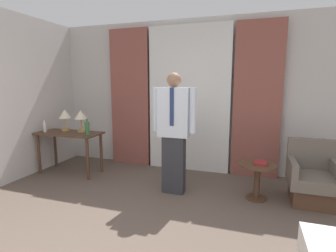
{
  "coord_description": "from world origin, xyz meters",
  "views": [
    {
      "loc": [
        1.12,
        -1.51,
        1.59
      ],
      "look_at": [
        0.02,
        1.83,
        1.01
      ],
      "focal_mm": 28.0,
      "sensor_mm": 36.0,
      "label": 1
    }
  ],
  "objects_px": {
    "table_lamp_left": "(65,115)",
    "person": "(174,129)",
    "book": "(260,163)",
    "bottle_by_lamp": "(87,128)",
    "bottle_near_edge": "(45,127)",
    "side_table": "(257,175)",
    "desk": "(69,139)",
    "armchair": "(312,180)",
    "table_lamp_right": "(81,116)"
  },
  "relations": [
    {
      "from": "bottle_by_lamp",
      "to": "book",
      "type": "xyz_separation_m",
      "value": [
        2.73,
        0.0,
        -0.33
      ]
    },
    {
      "from": "bottle_near_edge",
      "to": "desk",
      "type": "bearing_deg",
      "value": 11.48
    },
    {
      "from": "bottle_near_edge",
      "to": "bottle_by_lamp",
      "type": "distance_m",
      "value": 0.88
    },
    {
      "from": "table_lamp_left",
      "to": "person",
      "type": "relative_size",
      "value": 0.22
    },
    {
      "from": "table_lamp_right",
      "to": "bottle_by_lamp",
      "type": "height_order",
      "value": "table_lamp_right"
    },
    {
      "from": "armchair",
      "to": "book",
      "type": "relative_size",
      "value": 3.86
    },
    {
      "from": "book",
      "to": "bottle_by_lamp",
      "type": "bearing_deg",
      "value": -179.9
    },
    {
      "from": "desk",
      "to": "table_lamp_right",
      "type": "xyz_separation_m",
      "value": [
        0.17,
        0.13,
        0.4
      ]
    },
    {
      "from": "table_lamp_left",
      "to": "book",
      "type": "xyz_separation_m",
      "value": [
        3.35,
        -0.21,
        -0.49
      ]
    },
    {
      "from": "bottle_near_edge",
      "to": "side_table",
      "type": "bearing_deg",
      "value": -0.19
    },
    {
      "from": "table_lamp_left",
      "to": "person",
      "type": "xyz_separation_m",
      "value": [
        2.16,
        -0.36,
        -0.07
      ]
    },
    {
      "from": "table_lamp_right",
      "to": "bottle_by_lamp",
      "type": "relative_size",
      "value": 1.41
    },
    {
      "from": "side_table",
      "to": "table_lamp_left",
      "type": "bearing_deg",
      "value": 176.03
    },
    {
      "from": "side_table",
      "to": "book",
      "type": "height_order",
      "value": "book"
    },
    {
      "from": "book",
      "to": "bottle_near_edge",
      "type": "bearing_deg",
      "value": -179.95
    },
    {
      "from": "desk",
      "to": "side_table",
      "type": "relative_size",
      "value": 2.25
    },
    {
      "from": "person",
      "to": "armchair",
      "type": "distance_m",
      "value": 1.98
    },
    {
      "from": "book",
      "to": "desk",
      "type": "bearing_deg",
      "value": 178.46
    },
    {
      "from": "bottle_by_lamp",
      "to": "book",
      "type": "distance_m",
      "value": 2.75
    },
    {
      "from": "armchair",
      "to": "side_table",
      "type": "height_order",
      "value": "armchair"
    },
    {
      "from": "table_lamp_left",
      "to": "bottle_near_edge",
      "type": "xyz_separation_m",
      "value": [
        -0.27,
        -0.22,
        -0.19
      ]
    },
    {
      "from": "desk",
      "to": "bottle_by_lamp",
      "type": "bearing_deg",
      "value": -11.41
    },
    {
      "from": "desk",
      "to": "side_table",
      "type": "distance_m",
      "value": 3.16
    },
    {
      "from": "bottle_by_lamp",
      "to": "person",
      "type": "height_order",
      "value": "person"
    },
    {
      "from": "desk",
      "to": "person",
      "type": "distance_m",
      "value": 2.03
    },
    {
      "from": "bottle_near_edge",
      "to": "table_lamp_right",
      "type": "bearing_deg",
      "value": 19.81
    },
    {
      "from": "book",
      "to": "table_lamp_left",
      "type": "bearing_deg",
      "value": 176.32
    },
    {
      "from": "table_lamp_left",
      "to": "bottle_near_edge",
      "type": "relative_size",
      "value": 1.81
    },
    {
      "from": "person",
      "to": "book",
      "type": "distance_m",
      "value": 1.27
    },
    {
      "from": "person",
      "to": "side_table",
      "type": "xyz_separation_m",
      "value": [
        1.15,
        0.13,
        -0.6
      ]
    },
    {
      "from": "bottle_near_edge",
      "to": "side_table",
      "type": "height_order",
      "value": "bottle_near_edge"
    },
    {
      "from": "person",
      "to": "side_table",
      "type": "distance_m",
      "value": 1.31
    },
    {
      "from": "desk",
      "to": "armchair",
      "type": "relative_size",
      "value": 1.37
    },
    {
      "from": "side_table",
      "to": "bottle_near_edge",
      "type": "bearing_deg",
      "value": 179.81
    },
    {
      "from": "table_lamp_left",
      "to": "bottle_by_lamp",
      "type": "bearing_deg",
      "value": -19.64
    },
    {
      "from": "table_lamp_right",
      "to": "side_table",
      "type": "xyz_separation_m",
      "value": [
        2.98,
        -0.23,
        -0.67
      ]
    },
    {
      "from": "armchair",
      "to": "side_table",
      "type": "xyz_separation_m",
      "value": [
        -0.7,
        -0.14,
        0.04
      ]
    },
    {
      "from": "table_lamp_left",
      "to": "table_lamp_right",
      "type": "height_order",
      "value": "same"
    },
    {
      "from": "bottle_by_lamp",
      "to": "bottle_near_edge",
      "type": "bearing_deg",
      "value": 179.91
    },
    {
      "from": "bottle_by_lamp",
      "to": "side_table",
      "type": "relative_size",
      "value": 0.55
    },
    {
      "from": "bottle_by_lamp",
      "to": "person",
      "type": "distance_m",
      "value": 1.56
    },
    {
      "from": "bottle_by_lamp",
      "to": "side_table",
      "type": "xyz_separation_m",
      "value": [
        2.7,
        -0.01,
        -0.5
      ]
    },
    {
      "from": "bottle_near_edge",
      "to": "person",
      "type": "relative_size",
      "value": 0.12
    },
    {
      "from": "desk",
      "to": "table_lamp_right",
      "type": "distance_m",
      "value": 0.45
    },
    {
      "from": "table_lamp_left",
      "to": "table_lamp_right",
      "type": "xyz_separation_m",
      "value": [
        0.34,
        0.0,
        0.0
      ]
    },
    {
      "from": "bottle_by_lamp",
      "to": "person",
      "type": "relative_size",
      "value": 0.16
    },
    {
      "from": "table_lamp_left",
      "to": "side_table",
      "type": "height_order",
      "value": "table_lamp_left"
    },
    {
      "from": "book",
      "to": "armchair",
      "type": "bearing_deg",
      "value": 10.3
    },
    {
      "from": "bottle_near_edge",
      "to": "armchair",
      "type": "xyz_separation_m",
      "value": [
        4.28,
        0.12,
        -0.51
      ]
    },
    {
      "from": "armchair",
      "to": "book",
      "type": "distance_m",
      "value": 0.71
    }
  ]
}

